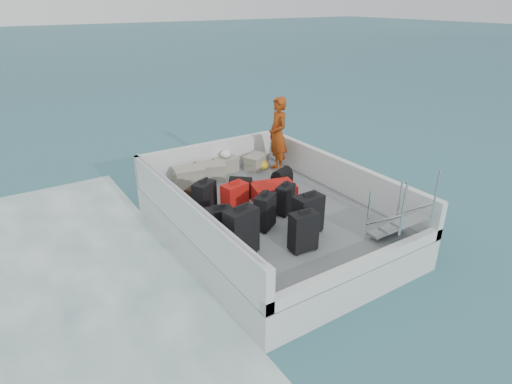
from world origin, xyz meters
TOP-DOWN VIEW (x-y plane):
  - ground at (0.00, 0.00)m, footprint 160.00×160.00m
  - ferry_hull at (0.00, 0.00)m, footprint 3.60×5.00m
  - deck at (0.00, 0.00)m, footprint 3.30×4.70m
  - deck_fittings at (0.35, -0.32)m, footprint 3.60×5.00m
  - suitcase_0 at (-1.28, -1.05)m, footprint 0.56×0.37m
  - suitcase_1 at (-1.44, -0.61)m, footprint 0.49×0.35m
  - suitcase_2 at (-1.13, 0.54)m, footprint 0.51×0.44m
  - suitcase_3 at (-0.39, -1.49)m, footprint 0.46×0.30m
  - suitcase_4 at (-0.49, -0.54)m, footprint 0.50×0.44m
  - suitcase_5 at (-0.70, 0.15)m, footprint 0.51×0.36m
  - suitcase_6 at (0.04, -1.07)m, footprint 0.52×0.32m
  - suitcase_7 at (0.14, -0.28)m, footprint 0.46×0.39m
  - suitcase_8 at (0.30, 0.34)m, footprint 0.97×0.76m
  - duffel_0 at (-1.10, 1.00)m, footprint 0.66×0.58m
  - duffel_1 at (-0.15, 0.85)m, footprint 0.53×0.52m
  - duffel_2 at (0.83, 0.76)m, footprint 0.52×0.44m
  - crate_0 at (-0.80, 1.96)m, footprint 0.66×0.51m
  - crate_1 at (-0.27, 1.94)m, footprint 0.69×0.59m
  - crate_2 at (0.26, 2.20)m, footprint 0.53×0.38m
  - crate_3 at (0.95, 1.96)m, footprint 0.62×0.53m
  - yellow_bag at (1.06, 1.85)m, footprint 0.28×0.26m
  - white_bag at (0.26, 2.20)m, footprint 0.24×0.24m
  - passenger at (1.30, 1.59)m, footprint 0.55×0.72m

SIDE VIEW (x-z plane):
  - ground at x=0.00m, z-range 0.00..0.00m
  - ferry_hull at x=0.00m, z-range 0.00..0.60m
  - deck at x=0.00m, z-range 0.60..0.62m
  - yellow_bag at x=1.06m, z-range 0.62..0.84m
  - crate_2 at x=0.26m, z-range 0.62..0.93m
  - crate_3 at x=0.95m, z-range 0.62..0.93m
  - duffel_0 at x=-1.10m, z-range 0.62..0.94m
  - duffel_1 at x=-0.15m, z-range 0.62..0.94m
  - duffel_2 at x=0.83m, z-range 0.62..0.94m
  - suitcase_8 at x=0.30m, z-range 0.62..0.96m
  - crate_1 at x=-0.27m, z-range 0.62..0.98m
  - crate_0 at x=-0.80m, z-range 0.62..0.98m
  - suitcase_7 at x=0.14m, z-range 0.62..1.19m
  - suitcase_4 at x=-0.49m, z-range 0.62..1.25m
  - suitcase_2 at x=-1.13m, z-range 0.62..1.25m
  - suitcase_5 at x=-0.70m, z-range 0.62..1.26m
  - suitcase_1 at x=-1.44m, z-range 0.62..1.29m
  - suitcase_3 at x=-0.39m, z-range 0.62..1.29m
  - suitcase_6 at x=0.04m, z-range 0.62..1.31m
  - deck_fittings at x=0.35m, z-range 0.54..1.44m
  - suitcase_0 at x=-1.28m, z-range 0.62..1.41m
  - white_bag at x=0.26m, z-range 0.93..1.11m
  - passenger at x=1.30m, z-range 0.62..2.36m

